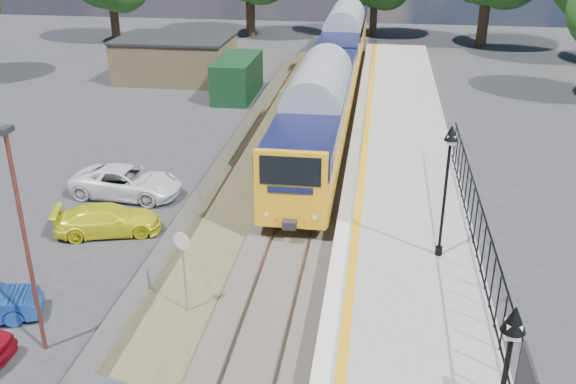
% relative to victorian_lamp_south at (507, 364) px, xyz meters
% --- Properties ---
extents(ground, '(120.00, 120.00, 0.00)m').
position_rel_victorian_lamp_south_xyz_m(ground, '(-5.50, 4.00, -4.30)').
color(ground, '#2D2D30').
rests_on(ground, ground).
extents(track_bed, '(5.90, 80.00, 0.29)m').
position_rel_victorian_lamp_south_xyz_m(track_bed, '(-5.97, 13.67, -4.21)').
color(track_bed, '#473F38').
rests_on(track_bed, ground).
extents(platform, '(5.00, 70.00, 0.90)m').
position_rel_victorian_lamp_south_xyz_m(platform, '(-1.30, 12.00, -3.85)').
color(platform, gray).
rests_on(platform, ground).
extents(platform_edge, '(0.90, 70.00, 0.01)m').
position_rel_victorian_lamp_south_xyz_m(platform_edge, '(-3.36, 12.00, -3.39)').
color(platform_edge, silver).
rests_on(platform_edge, platform).
extents(victorian_lamp_south, '(0.44, 0.44, 4.60)m').
position_rel_victorian_lamp_south_xyz_m(victorian_lamp_south, '(0.00, 0.00, 0.00)').
color(victorian_lamp_south, black).
rests_on(victorian_lamp_south, platform).
extents(victorian_lamp_north, '(0.44, 0.44, 4.60)m').
position_rel_victorian_lamp_south_xyz_m(victorian_lamp_north, '(-0.20, 10.00, 0.00)').
color(victorian_lamp_north, black).
rests_on(victorian_lamp_north, platform).
extents(palisade_fence, '(0.12, 26.00, 2.00)m').
position_rel_victorian_lamp_south_xyz_m(palisade_fence, '(1.05, 6.24, -2.46)').
color(palisade_fence, black).
rests_on(palisade_fence, platform).
extents(wire_fence, '(0.06, 52.00, 1.20)m').
position_rel_victorian_lamp_south_xyz_m(wire_fence, '(-9.70, 16.00, -3.70)').
color(wire_fence, '#999EA3').
rests_on(wire_fence, ground).
extents(outbuilding, '(10.80, 10.10, 3.12)m').
position_rel_victorian_lamp_south_xyz_m(outbuilding, '(-16.41, 35.21, -2.78)').
color(outbuilding, '#A1895B').
rests_on(outbuilding, ground).
extents(train, '(2.82, 40.83, 3.51)m').
position_rel_victorian_lamp_south_xyz_m(train, '(-5.50, 32.02, -1.96)').
color(train, orange).
rests_on(train, ground).
extents(speed_sign, '(0.55, 0.21, 2.84)m').
position_rel_victorian_lamp_south_xyz_m(speed_sign, '(-8.10, 6.72, -2.36)').
color(speed_sign, '#999EA3').
rests_on(speed_sign, ground).
extents(carpark_lamp, '(0.25, 0.50, 6.70)m').
position_rel_victorian_lamp_south_xyz_m(carpark_lamp, '(-11.63, 4.38, -0.46)').
color(carpark_lamp, '#55251C').
rests_on(carpark_lamp, ground).
extents(car_yellow, '(4.34, 2.74, 1.17)m').
position_rel_victorian_lamp_south_xyz_m(car_yellow, '(-12.66, 11.52, -3.71)').
color(car_yellow, yellow).
rests_on(car_yellow, ground).
extents(car_white, '(4.98, 2.58, 1.34)m').
position_rel_victorian_lamp_south_xyz_m(car_white, '(-13.25, 15.04, -3.63)').
color(car_white, white).
rests_on(car_white, ground).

